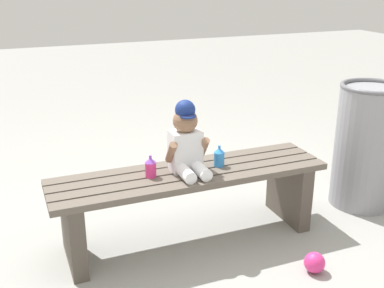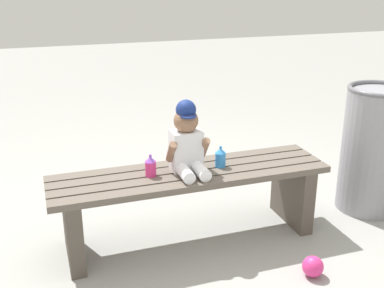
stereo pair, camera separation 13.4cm
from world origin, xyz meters
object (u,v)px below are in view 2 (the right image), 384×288
Objects in this scene: park_bench at (190,193)px; trash_bin at (374,149)px; sippy_cup_right at (220,157)px; toy_ball at (313,267)px; child_figure at (187,141)px; sippy_cup_left at (151,166)px.

park_bench is 1.24m from trash_bin.
sippy_cup_right is (0.18, 0.01, 0.20)m from park_bench.
park_bench is 0.27m from sippy_cup_right.
toy_ball is at bearing -48.98° from park_bench.
child_figure is 3.26× the size of sippy_cup_left.
child_figure is at bearing 179.45° from trash_bin.
park_bench is 0.77m from toy_ball.
sippy_cup_right is 0.15× the size of trash_bin.
child_figure reaches higher than sippy_cup_left.
toy_ball is at bearing -38.52° from sippy_cup_left.
sippy_cup_left is at bearing 179.66° from trash_bin.
toy_ball is at bearing -143.94° from trash_bin.
sippy_cup_left is at bearing 141.48° from toy_ball.
sippy_cup_left reaches higher than park_bench.
child_figure is at bearing 179.02° from sippy_cup_right.
sippy_cup_left is 0.15× the size of trash_bin.
toy_ball is 1.00m from trash_bin.
sippy_cup_left is at bearing -179.07° from child_figure.
child_figure is (-0.01, 0.01, 0.31)m from park_bench.
sippy_cup_right is at bearing 0.00° from sippy_cup_left.
trash_bin reaches higher than toy_ball.
toy_ball is (0.70, -0.56, -0.43)m from sippy_cup_left.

